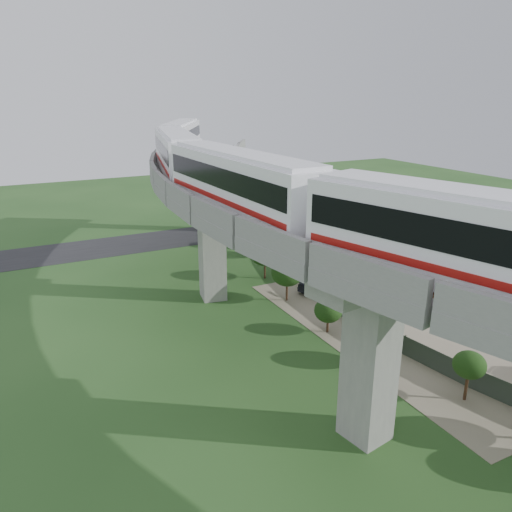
% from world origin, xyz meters
% --- Properties ---
extents(ground, '(160.00, 160.00, 0.00)m').
position_xyz_m(ground, '(0.00, 0.00, 0.00)').
color(ground, '#244A1D').
rests_on(ground, ground).
extents(dirt_lot, '(18.00, 26.00, 0.04)m').
position_xyz_m(dirt_lot, '(14.00, -2.00, 0.02)').
color(dirt_lot, gray).
rests_on(dirt_lot, ground).
extents(asphalt_road, '(60.00, 8.00, 0.03)m').
position_xyz_m(asphalt_road, '(0.00, 30.00, 0.01)').
color(asphalt_road, '#232326').
rests_on(asphalt_road, ground).
extents(viaduct, '(19.58, 73.98, 11.40)m').
position_xyz_m(viaduct, '(3.84, 0.00, 9.05)').
color(viaduct, '#99968E').
rests_on(viaduct, ground).
extents(metro_train, '(12.96, 61.12, 3.64)m').
position_xyz_m(metro_train, '(0.55, 4.88, 12.31)').
color(metro_train, white).
rests_on(metro_train, ground).
extents(fence, '(3.87, 38.73, 1.50)m').
position_xyz_m(fence, '(9.75, 0.00, 0.75)').
color(fence, '#2D382D').
rests_on(fence, ground).
extents(tree_0, '(3.03, 3.03, 3.84)m').
position_xyz_m(tree_0, '(11.89, 21.60, 2.55)').
color(tree_0, '#382314').
rests_on(tree_0, ground).
extents(tree_1, '(2.59, 2.59, 2.78)m').
position_xyz_m(tree_1, '(10.00, 18.82, 1.68)').
color(tree_1, '#382314').
rests_on(tree_1, ground).
extents(tree_2, '(3.08, 3.08, 3.97)m').
position_xyz_m(tree_2, '(7.17, 12.55, 2.66)').
color(tree_2, '#382314').
rests_on(tree_2, ground).
extents(tree_3, '(2.74, 2.74, 3.74)m').
position_xyz_m(tree_3, '(6.30, 6.86, 2.57)').
color(tree_3, '#382314').
rests_on(tree_3, ground).
extents(tree_4, '(2.11, 2.11, 2.68)m').
position_xyz_m(tree_4, '(5.99, 0.29, 1.78)').
color(tree_4, '#382314').
rests_on(tree_4, ground).
extents(tree_5, '(2.46, 2.46, 2.82)m').
position_xyz_m(tree_5, '(5.94, -4.81, 1.76)').
color(tree_5, '#382314').
rests_on(tree_5, ground).
extents(tree_6, '(1.88, 1.88, 3.14)m').
position_xyz_m(tree_6, '(8.15, -10.59, 2.32)').
color(tree_6, '#382314').
rests_on(tree_6, ground).
extents(car_red, '(3.30, 3.33, 1.15)m').
position_xyz_m(car_red, '(18.10, -5.82, 0.61)').
color(car_red, '#B92F11').
rests_on(car_red, dirt_lot).
extents(car_dark, '(4.44, 2.36, 1.22)m').
position_xyz_m(car_dark, '(10.02, 7.48, 0.65)').
color(car_dark, black).
rests_on(car_dark, dirt_lot).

